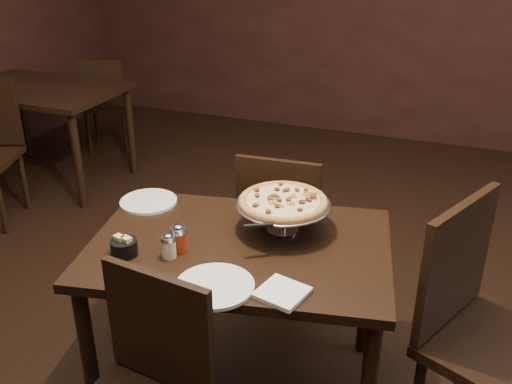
% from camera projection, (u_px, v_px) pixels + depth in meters
% --- Properties ---
extents(room, '(6.04, 7.04, 2.84)m').
position_uv_depth(room, '(238.00, 71.00, 1.96)').
color(room, black).
rests_on(room, ground).
extents(dining_table, '(1.29, 0.99, 0.73)m').
position_uv_depth(dining_table, '(240.00, 264.00, 2.27)').
color(dining_table, black).
rests_on(dining_table, ground).
extents(background_table, '(1.19, 0.79, 0.74)m').
position_uv_depth(background_table, '(42.00, 100.00, 4.31)').
color(background_table, black).
rests_on(background_table, ground).
extents(pizza_stand, '(0.39, 0.39, 0.16)m').
position_uv_depth(pizza_stand, '(283.00, 202.00, 2.27)').
color(pizza_stand, silver).
rests_on(pizza_stand, dining_table).
extents(parmesan_shaker, '(0.06, 0.06, 0.10)m').
position_uv_depth(parmesan_shaker, '(169.00, 246.00, 2.12)').
color(parmesan_shaker, beige).
rests_on(parmesan_shaker, dining_table).
extents(pepper_flake_shaker, '(0.07, 0.07, 0.11)m').
position_uv_depth(pepper_flake_shaker, '(179.00, 239.00, 2.16)').
color(pepper_flake_shaker, maroon).
rests_on(pepper_flake_shaker, dining_table).
extents(packet_caddy, '(0.10, 0.10, 0.08)m').
position_uv_depth(packet_caddy, '(124.00, 247.00, 2.14)').
color(packet_caddy, black).
rests_on(packet_caddy, dining_table).
extents(napkin_stack, '(0.19, 0.19, 0.02)m').
position_uv_depth(napkin_stack, '(282.00, 293.00, 1.92)').
color(napkin_stack, white).
rests_on(napkin_stack, dining_table).
extents(plate_left, '(0.25, 0.25, 0.01)m').
position_uv_depth(plate_left, '(149.00, 201.00, 2.55)').
color(plate_left, white).
rests_on(plate_left, dining_table).
extents(plate_near, '(0.28, 0.28, 0.01)m').
position_uv_depth(plate_near, '(215.00, 286.00, 1.96)').
color(plate_near, white).
rests_on(plate_near, dining_table).
extents(serving_spatula, '(0.14, 0.14, 0.02)m').
position_uv_depth(serving_spatula, '(259.00, 226.00, 2.10)').
color(serving_spatula, silver).
rests_on(serving_spatula, pizza_stand).
extents(chair_far, '(0.44, 0.44, 0.88)m').
position_uv_depth(chair_far, '(283.00, 225.00, 2.88)').
color(chair_far, black).
rests_on(chair_far, ground).
extents(chair_side, '(0.62, 0.62, 1.00)m').
position_uv_depth(chair_side, '(481.00, 326.00, 2.06)').
color(chair_side, black).
rests_on(chair_side, ground).
extents(bg_chair_far, '(0.51, 0.51, 0.83)m').
position_uv_depth(bg_chair_far, '(105.00, 100.00, 4.97)').
color(bg_chair_far, black).
rests_on(bg_chair_far, ground).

